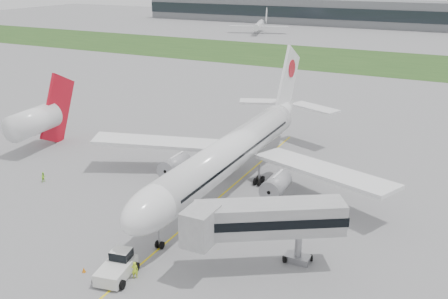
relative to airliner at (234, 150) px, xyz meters
The scene contains 14 objects.
ground 7.47m from the airliner, 90.00° to the right, with size 600.00×600.00×0.00m, color gray.
apron_markings 11.38m from the airliner, 90.00° to the right, with size 70.00×70.00×0.04m, color yellow, non-canonical shape.
grass_strip 115.27m from the airliner, 90.00° to the left, with size 600.00×50.00×0.02m, color #20461A.
terminal_building 225.01m from the airliner, 90.00° to the left, with size 320.00×22.30×14.00m.
control_tower 244.38m from the airliner, 111.62° to the left, with size 12.00×12.00×56.00m, color slate, non-canonical shape.
airliner is the anchor object (origin of this frame).
pushback_tug 26.83m from the airliner, 91.94° to the right, with size 4.09×5.38×2.54m.
jet_bridge 21.85m from the airliner, 57.23° to the right, with size 15.49×12.39×7.78m.
safety_cone_left 28.47m from the airliner, 99.38° to the right, with size 0.41×0.41×0.57m, color orange.
safety_cone_right 28.45m from the airliner, 88.97° to the right, with size 0.35×0.35×0.49m, color orange.
ground_crew_near 26.40m from the airliner, 87.88° to the right, with size 0.70×0.46×1.93m, color #D2FA29.
ground_crew_far 29.19m from the airliner, 156.01° to the right, with size 0.76×0.59×1.56m, color #96EC27.
neighbor_aircraft 38.00m from the airliner, behind, with size 5.59×16.67×13.53m.
distant_aircraft_left 184.25m from the airliner, 111.60° to the left, with size 29.16×25.73×11.15m, color white, non-canonical shape.
Camera 1 is at (29.15, -56.75, 30.62)m, focal length 40.00 mm.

